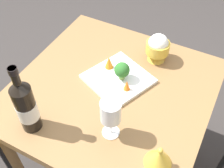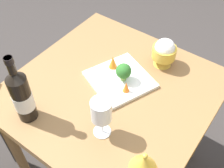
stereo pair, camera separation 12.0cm
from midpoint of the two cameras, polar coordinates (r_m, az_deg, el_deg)
The scene contains 10 objects.
ground_plane at distance 1.83m, azimuth -1.95°, elevation -16.31°, with size 8.00×8.00×0.00m, color #383330.
dining_table at distance 1.29m, azimuth -2.66°, elevation -3.79°, with size 0.84×0.84×0.73m.
wine_bottle at distance 1.07m, azimuth -20.28°, elevation -4.44°, with size 0.08×0.08×0.31m.
wine_glass at distance 0.98m, azimuth -3.78°, elevation -5.97°, with size 0.08×0.08×0.18m.
rice_bowl at distance 1.31m, azimuth 6.73°, elevation 7.33°, with size 0.11×0.11×0.14m.
rice_bowl_lid at distance 0.99m, azimuth 6.02°, elevation -14.84°, with size 0.10×0.10×0.09m.
serving_plate at distance 1.25m, azimuth -1.57°, elevation 0.97°, with size 0.33×0.33×0.02m.
broccoli_floret at distance 1.20m, azimuth -0.79°, elevation 2.66°, with size 0.07×0.07×0.09m.
carrot_garnish_left at distance 1.27m, azimuth -3.32°, elevation 4.34°, with size 0.04×0.04×0.06m.
carrot_garnish_right at distance 1.17m, azimuth 0.13°, elevation -0.40°, with size 0.03×0.03×0.05m.
Camera 1 is at (0.37, -0.72, 1.64)m, focal length 44.85 mm.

